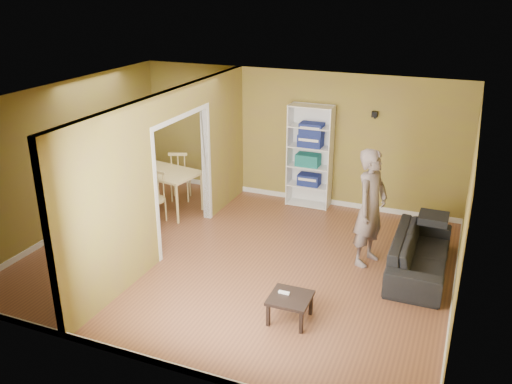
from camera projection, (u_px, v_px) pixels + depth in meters
room_shell at (239, 182)px, 8.22m from camera, size 6.50×6.50×6.50m
partition at (170, 172)px, 8.64m from camera, size 0.22×5.50×2.60m
wall_speaker at (375, 114)px, 9.79m from camera, size 0.10×0.10×0.10m
sofa at (421, 248)px, 8.17m from camera, size 2.06×0.90×0.78m
person at (371, 198)px, 8.20m from camera, size 0.94×0.83×2.18m
bookshelf at (311, 156)px, 10.45m from camera, size 0.84×0.37×2.00m
paper_box_navy_a at (309, 180)px, 10.58m from camera, size 0.42×0.27×0.21m
paper_box_teal at (308, 160)px, 10.44m from camera, size 0.45×0.29×0.23m
paper_box_navy_b at (311, 140)px, 10.29m from camera, size 0.45×0.30×0.23m
paper_box_navy_c at (312, 129)px, 10.20m from camera, size 0.44×0.29×0.23m
coffee_table at (290, 300)px, 7.01m from camera, size 0.53×0.53×0.35m
game_controller at (284, 293)px, 7.05m from camera, size 0.15×0.04×0.03m
dining_table at (165, 175)px, 10.27m from camera, size 1.26×0.84×0.79m
chair_left at (133, 181)px, 10.59m from camera, size 0.46×0.46×1.00m
chair_near at (153, 198)px, 9.81m from camera, size 0.48×0.48×0.96m
chair_far at (180, 175)px, 10.86m from camera, size 0.62×0.62×1.04m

